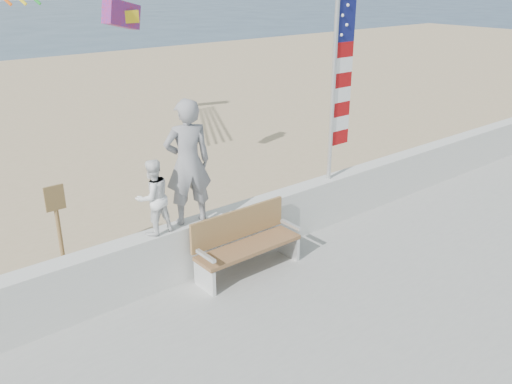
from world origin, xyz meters
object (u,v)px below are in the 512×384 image
Objects in this scene: bench at (245,241)px; child at (153,197)px; flag at (339,75)px; adult at (188,163)px.

child is at bearing 161.08° from bench.
bench is 3.41m from flag.
adult is at bearing 176.13° from child.
bench is at bearing 163.50° from adult.
child is 4.03m from flag.
child is 0.33× the size of flag.
adult is 3.32m from flag.
bench is at bearing 157.21° from child.
adult is 0.55× the size of flag.
flag is (3.80, -0.00, 1.34)m from child.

